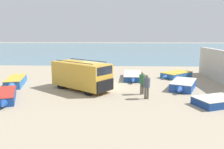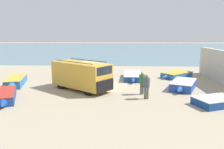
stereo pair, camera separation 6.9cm
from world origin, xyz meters
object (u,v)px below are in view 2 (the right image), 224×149
object	(u,v)px
parked_van	(81,75)
fishing_rowboat_5	(221,101)
fishing_rowboat_4	(176,75)
fishing_rowboat_2	(5,96)
fishing_rowboat_1	(80,73)
fishing_rowboat_3	(183,85)
fishing_rowboat_0	(133,76)
fisherman_2	(147,85)
fishing_rowboat_6	(16,82)
fisherman_0	(142,81)

from	to	relation	value
parked_van	fishing_rowboat_5	distance (m)	10.17
fishing_rowboat_4	fishing_rowboat_2	bearing A→B (deg)	-7.49
parked_van	fishing_rowboat_1	bearing A→B (deg)	138.52
parked_van	fishing_rowboat_3	xyz separation A→B (m)	(8.25, 0.64, -0.89)
fishing_rowboat_0	fisherman_2	size ratio (longest dim) A/B	2.88
fishing_rowboat_5	fishing_rowboat_3	bearing A→B (deg)	86.37
fishing_rowboat_1	fishing_rowboat_4	xyz separation A→B (m)	(10.09, -0.29, -0.05)
fisherman_2	fishing_rowboat_0	bearing A→B (deg)	-174.15
fishing_rowboat_1	fishing_rowboat_6	bearing A→B (deg)	69.24
fishing_rowboat_1	fisherman_2	world-z (taller)	fisherman_2
fishing_rowboat_0	fishing_rowboat_2	bearing A→B (deg)	-46.94
fishing_rowboat_1	parked_van	bearing A→B (deg)	127.57
fishing_rowboat_0	fisherman_2	distance (m)	6.91
fishing_rowboat_6	fishing_rowboat_1	bearing A→B (deg)	118.54
fishing_rowboat_1	fisherman_2	xyz separation A→B (m)	(6.20, -8.07, 0.69)
parked_van	fishing_rowboat_5	size ratio (longest dim) A/B	1.30
parked_van	fishing_rowboat_2	bearing A→B (deg)	-109.67
fishing_rowboat_5	fishing_rowboat_6	world-z (taller)	fishing_rowboat_6
fishing_rowboat_0	fishing_rowboat_6	size ratio (longest dim) A/B	1.07
fishing_rowboat_3	fishing_rowboat_6	bearing A→B (deg)	-67.72
fishing_rowboat_1	fishing_rowboat_5	distance (m)	14.14
fishing_rowboat_5	fisherman_2	world-z (taller)	fisherman_2
fisherman_0	fishing_rowboat_6	bearing A→B (deg)	43.23
fishing_rowboat_4	fisherman_0	bearing A→B (deg)	18.20
fishing_rowboat_5	fishing_rowboat_4	bearing A→B (deg)	72.69
parked_van	fishing_rowboat_2	world-z (taller)	parked_van
fishing_rowboat_5	fishing_rowboat_6	size ratio (longest dim) A/B	0.88
fishing_rowboat_0	fishing_rowboat_5	size ratio (longest dim) A/B	1.22
fishing_rowboat_1	fishing_rowboat_0	bearing A→B (deg)	-167.06
fishing_rowboat_2	fishing_rowboat_5	bearing A→B (deg)	65.40
fishing_rowboat_3	fishing_rowboat_6	size ratio (longest dim) A/B	0.89
fishing_rowboat_4	fishing_rowboat_6	xyz separation A→B (m)	(-14.86, -4.29, 0.06)
fishing_rowboat_3	fisherman_0	xyz separation A→B (m)	(-3.50, -1.76, 0.70)
fishing_rowboat_3	fisherman_0	size ratio (longest dim) A/B	2.38
fishing_rowboat_4	fisherman_2	bearing A→B (deg)	23.34
fishing_rowboat_6	fishing_rowboat_4	bearing A→B (deg)	90.82
parked_van	fisherman_2	xyz separation A→B (m)	(4.95, -2.27, -0.20)
fishing_rowboat_5	fisherman_2	distance (m)	4.79
fishing_rowboat_5	fishing_rowboat_1	bearing A→B (deg)	117.88
fishing_rowboat_0	fishing_rowboat_6	distance (m)	10.86
fishing_rowboat_4	fisherman_2	xyz separation A→B (m)	(-3.89, -7.78, 0.74)
fishing_rowboat_2	fisherman_0	bearing A→B (deg)	78.23
fishing_rowboat_3	fishing_rowboat_6	xyz separation A→B (m)	(-14.27, 0.58, 0.01)
fishing_rowboat_1	fisherman_0	xyz separation A→B (m)	(6.00, -6.92, 0.70)
fishing_rowboat_0	fishing_rowboat_3	distance (m)	5.56
fishing_rowboat_0	fishing_rowboat_2	distance (m)	11.78
fishing_rowboat_6	parked_van	bearing A→B (deg)	63.23
fishing_rowboat_2	fisherman_2	world-z (taller)	fisherman_2
parked_van	fishing_rowboat_4	distance (m)	10.46
fishing_rowboat_0	fishing_rowboat_5	bearing A→B (deg)	36.00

